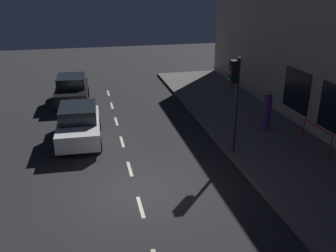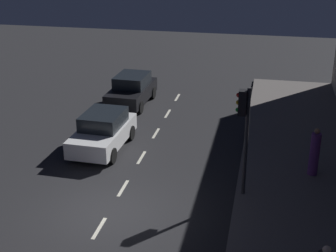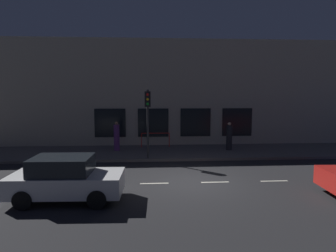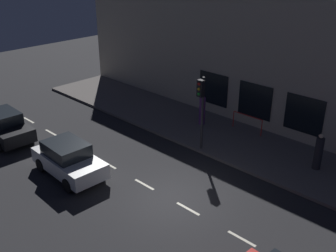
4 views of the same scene
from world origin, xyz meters
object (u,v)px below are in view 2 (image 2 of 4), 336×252
object	(u,v)px
traffic_light	(244,121)
pedestrian_0	(314,153)
parked_car_2	(132,90)
parked_car_1	(103,131)

from	to	relation	value
traffic_light	pedestrian_0	world-z (taller)	traffic_light
pedestrian_0	parked_car_2	bearing A→B (deg)	-157.65
traffic_light	pedestrian_0	bearing A→B (deg)	37.80
parked_car_2	traffic_light	bearing A→B (deg)	128.30
traffic_light	parked_car_1	distance (m)	6.91
parked_car_1	pedestrian_0	bearing A→B (deg)	175.91
traffic_light	pedestrian_0	distance (m)	3.72
traffic_light	parked_car_2	distance (m)	10.84
parked_car_1	pedestrian_0	distance (m)	8.54
traffic_light	parked_car_1	world-z (taller)	traffic_light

